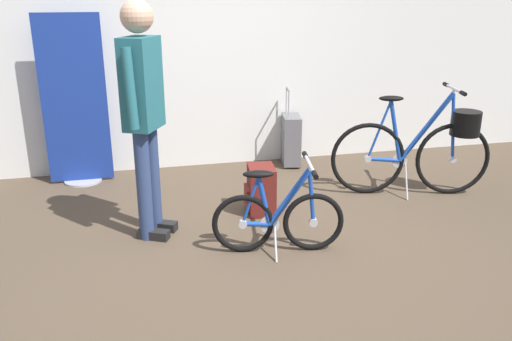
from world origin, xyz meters
The scene contains 8 objects.
ground_plane centered at (0.00, 0.00, 0.00)m, with size 8.17×8.17×0.00m, color brown.
back_wall centered at (0.00, 2.28, 1.58)m, with size 8.17×0.10×3.17m, color white.
floor_banner_stand centered at (-1.30, 1.98, 0.72)m, with size 0.60×0.36×1.61m.
folding_bike_foreground centered at (0.18, 0.10, 0.27)m, with size 0.94×0.53×0.68m.
display_bike_left centered at (1.78, 0.90, 0.46)m, with size 1.41×0.54×1.01m.
visitor_near_wall centered at (-0.69, 0.61, 1.01)m, with size 0.37×0.48×1.75m.
rolling_suitcase centered at (0.87, 2.02, 0.28)m, with size 0.24×0.39×0.83m.
backpack_on_floor centered at (0.23, 0.82, 0.20)m, with size 0.27×0.32×0.41m.
Camera 1 is at (-0.78, -3.22, 1.79)m, focal length 37.01 mm.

